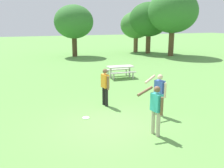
{
  "coord_description": "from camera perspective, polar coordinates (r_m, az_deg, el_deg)",
  "views": [
    {
      "loc": [
        -3.06,
        -7.87,
        3.6
      ],
      "look_at": [
        0.86,
        1.97,
        1.0
      ],
      "focal_mm": 40.87,
      "sensor_mm": 36.0,
      "label": 1
    }
  ],
  "objects": [
    {
      "name": "tree_tall_left",
      "position": [
        27.37,
        -8.55,
        13.56
      ],
      "size": [
        4.05,
        4.05,
        5.31
      ],
      "color": "#4C3823",
      "rests_on": "ground"
    },
    {
      "name": "person_thrower",
      "position": [
        8.25,
        9.81,
        -5.07
      ],
      "size": [
        0.73,
        0.61,
        1.64
      ],
      "color": "#B7AD93",
      "rests_on": "ground"
    },
    {
      "name": "frisbee",
      "position": [
        9.9,
        -5.87,
        -7.52
      ],
      "size": [
        0.27,
        0.27,
        0.03
      ],
      "primitive_type": "cylinder",
      "color": "white",
      "rests_on": "ground"
    },
    {
      "name": "person_catcher",
      "position": [
        11.03,
        -1.56,
        -0.16
      ],
      "size": [
        0.27,
        0.61,
        1.64
      ],
      "color": "black",
      "rests_on": "ground"
    },
    {
      "name": "ground_plane",
      "position": [
        9.17,
        -0.46,
        -9.3
      ],
      "size": [
        120.0,
        120.0,
        0.0
      ],
      "primitive_type": "plane",
      "color": "#609947"
    },
    {
      "name": "tree_broad_center",
      "position": [
        31.12,
        5.41,
        12.98
      ],
      "size": [
        3.72,
        3.72,
        4.8
      ],
      "color": "brown",
      "rests_on": "ground"
    },
    {
      "name": "picnic_table_near",
      "position": [
        16.75,
        1.86,
        3.33
      ],
      "size": [
        1.77,
        1.5,
        0.77
      ],
      "color": "beige",
      "rests_on": "ground"
    },
    {
      "name": "person_bystander",
      "position": [
        10.04,
        10.52,
        -1.68
      ],
      "size": [
        0.81,
        0.57,
        1.64
      ],
      "color": "#B7AD93",
      "rests_on": "ground"
    },
    {
      "name": "tree_far_right",
      "position": [
        30.09,
        8.26,
        14.08
      ],
      "size": [
        4.51,
        4.51,
        5.77
      ],
      "color": "brown",
      "rests_on": "ground"
    },
    {
      "name": "tree_slender_mid",
      "position": [
        28.31,
        13.47,
        15.45
      ],
      "size": [
        5.2,
        5.2,
        6.83
      ],
      "color": "brown",
      "rests_on": "ground"
    }
  ]
}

